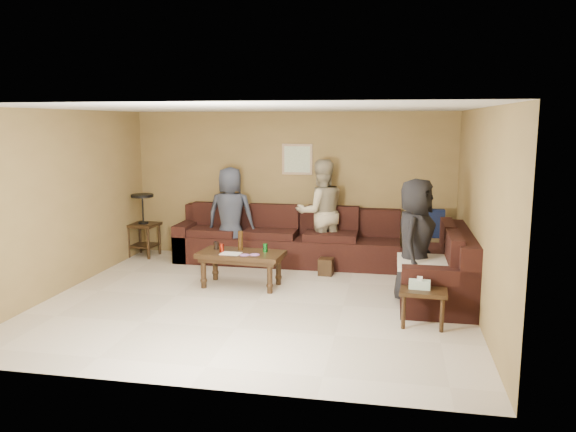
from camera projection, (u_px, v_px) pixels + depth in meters
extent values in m
plane|color=beige|center=(257.00, 300.00, 7.41)|extent=(5.50, 5.50, 0.00)
cube|color=beige|center=(256.00, 112.00, 7.00)|extent=(5.50, 5.00, 0.10)
cube|color=olive|center=(292.00, 185.00, 9.62)|extent=(5.50, 0.10, 2.50)
cube|color=olive|center=(186.00, 251.00, 4.78)|extent=(5.50, 0.10, 2.50)
cube|color=olive|center=(62.00, 201.00, 7.71)|extent=(0.10, 5.00, 2.50)
cube|color=olive|center=(480.00, 214.00, 6.70)|extent=(0.10, 5.00, 2.50)
cube|color=black|center=(287.00, 249.00, 9.36)|extent=(3.70, 0.90, 0.45)
cube|color=black|center=(290.00, 220.00, 9.60)|extent=(3.70, 0.24, 0.45)
cube|color=black|center=(188.00, 240.00, 9.66)|extent=(0.24, 0.90, 0.63)
cube|color=black|center=(434.00, 281.00, 7.53)|extent=(0.90, 2.00, 0.45)
cube|color=black|center=(462.00, 249.00, 7.39)|extent=(0.24, 2.00, 0.45)
cube|color=black|center=(439.00, 294.00, 6.66)|extent=(0.90, 0.24, 0.63)
cube|color=#111835|center=(430.00, 223.00, 8.85)|extent=(0.45, 0.14, 0.45)
cube|color=beige|center=(438.00, 263.00, 7.04)|extent=(1.00, 0.85, 0.04)
cube|color=#301E10|center=(241.00, 254.00, 7.98)|extent=(1.24, 0.68, 0.07)
cube|color=#301E10|center=(241.00, 259.00, 7.99)|extent=(1.15, 0.59, 0.05)
cylinder|color=#301E10|center=(204.00, 273.00, 7.94)|extent=(0.08, 0.08, 0.44)
cylinder|color=#301E10|center=(270.00, 278.00, 7.69)|extent=(0.08, 0.08, 0.44)
cylinder|color=#301E10|center=(215.00, 265.00, 8.35)|extent=(0.08, 0.08, 0.44)
cylinder|color=#301E10|center=(278.00, 270.00, 8.10)|extent=(0.08, 0.08, 0.44)
cylinder|color=#AD2713|center=(222.00, 248.00, 7.98)|extent=(0.07, 0.07, 0.12)
cylinder|color=#157A29|center=(265.00, 248.00, 7.98)|extent=(0.07, 0.07, 0.12)
cylinder|color=#34200B|center=(240.00, 240.00, 8.09)|extent=(0.07, 0.07, 0.28)
cylinder|color=black|center=(216.00, 245.00, 8.15)|extent=(0.08, 0.08, 0.11)
cube|color=silver|center=(231.00, 254.00, 7.88)|extent=(0.30, 0.24, 0.00)
cylinder|color=#E85189|center=(245.00, 255.00, 7.79)|extent=(0.14, 0.14, 0.01)
cylinder|color=#E85189|center=(255.00, 255.00, 7.81)|extent=(0.14, 0.14, 0.01)
cube|color=#301E10|center=(143.00, 225.00, 9.77)|extent=(0.52, 0.52, 0.05)
cube|color=#301E10|center=(144.00, 245.00, 9.83)|extent=(0.46, 0.46, 0.03)
cylinder|color=#301E10|center=(129.00, 242.00, 9.69)|extent=(0.05, 0.05, 0.56)
cylinder|color=#301E10|center=(148.00, 243.00, 9.58)|extent=(0.05, 0.05, 0.56)
cylinder|color=#301E10|center=(140.00, 238.00, 10.05)|extent=(0.05, 0.05, 0.56)
cylinder|color=#301E10|center=(159.00, 239.00, 9.94)|extent=(0.05, 0.05, 0.56)
cylinder|color=black|center=(143.00, 223.00, 9.76)|extent=(0.17, 0.17, 0.03)
cylinder|color=black|center=(143.00, 209.00, 9.72)|extent=(0.03, 0.03, 0.46)
cylinder|color=black|center=(142.00, 196.00, 9.68)|extent=(0.38, 0.38, 0.05)
cube|color=#301E10|center=(424.00, 291.00, 6.44)|extent=(0.56, 0.47, 0.05)
cylinder|color=#301E10|center=(403.00, 311.00, 6.38)|extent=(0.05, 0.05, 0.41)
cylinder|color=#301E10|center=(442.00, 314.00, 6.27)|extent=(0.05, 0.05, 0.41)
cylinder|color=#301E10|center=(405.00, 302.00, 6.69)|extent=(0.05, 0.05, 0.41)
cylinder|color=#301E10|center=(442.00, 305.00, 6.58)|extent=(0.05, 0.05, 0.41)
cube|color=white|center=(420.00, 284.00, 6.44)|extent=(0.25, 0.14, 0.10)
cube|color=silver|center=(420.00, 279.00, 6.43)|extent=(0.06, 0.04, 0.05)
cube|color=#301E10|center=(326.00, 267.00, 8.63)|extent=(0.23, 0.23, 0.26)
cube|color=#9F8263|center=(297.00, 159.00, 9.51)|extent=(0.52, 0.03, 0.52)
cube|color=silver|center=(297.00, 159.00, 9.50)|extent=(0.44, 0.01, 0.44)
imported|color=#2E3240|center=(231.00, 215.00, 9.26)|extent=(0.81, 0.55, 1.60)
imported|color=tan|center=(321.00, 212.00, 9.19)|extent=(1.04, 0.95, 1.73)
imported|color=black|center=(415.00, 241.00, 7.24)|extent=(0.71, 0.90, 1.62)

